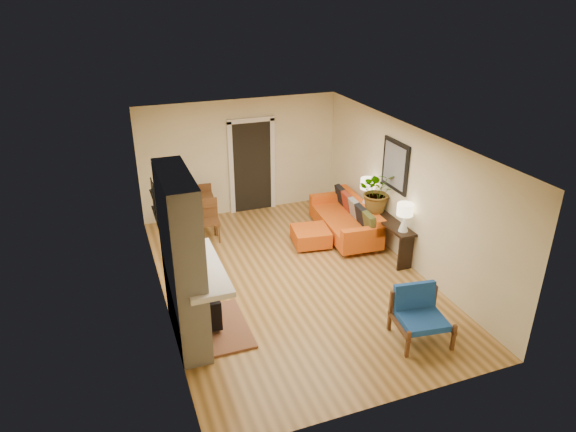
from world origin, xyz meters
name	(u,v)px	position (x,y,z in m)	size (l,w,h in m)	color
room_shell	(275,165)	(0.60, 2.63, 1.24)	(6.50, 6.50, 6.50)	tan
fireplace	(185,264)	(-2.00, -1.00, 1.24)	(1.09, 1.68, 2.60)	white
sofa	(348,219)	(1.73, 1.24, 0.35)	(1.02, 2.10, 0.80)	silver
ottoman	(311,236)	(0.82, 1.07, 0.21)	(0.81, 0.81, 0.36)	silver
blue_chair	(419,311)	(1.18, -2.19, 0.43)	(0.85, 0.84, 0.79)	brown
dining_table	(202,204)	(-1.06, 2.59, 0.57)	(0.76, 1.63, 0.87)	brown
console_table	(383,223)	(2.07, 0.42, 0.58)	(0.34, 1.85, 0.72)	black
lamp_near	(405,214)	(2.07, -0.28, 1.06)	(0.30, 0.30, 0.54)	white
lamp_far	(368,188)	(2.07, 1.11, 1.06)	(0.30, 0.30, 0.54)	white
houseplant	(378,191)	(2.06, 0.69, 1.15)	(0.77, 0.66, 0.85)	#1E5919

